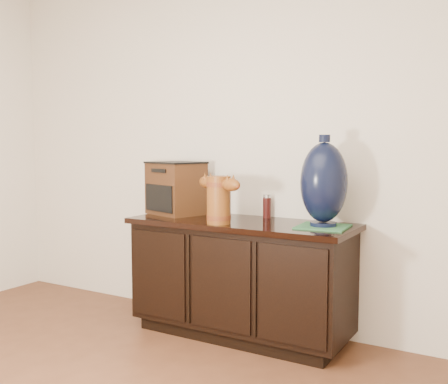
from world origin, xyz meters
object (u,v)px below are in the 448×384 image
Objects in this scene: terracotta_vessel at (219,197)px; lamp_base at (324,183)px; sideboard at (241,277)px; spray_can at (267,206)px; tv_radio at (176,188)px.

lamp_base is (0.60, 0.19, 0.10)m from terracotta_vessel.
terracotta_vessel reaches higher than sideboard.
lamp_base reaches higher than terracotta_vessel.
sideboard is at bearing -110.53° from spray_can.
spray_can is at bearing 94.61° from terracotta_vessel.
lamp_base is at bearing 1.82° from sideboard.
sideboard is 0.83m from lamp_base.
tv_radio is 2.80× the size of spray_can.
lamp_base is at bearing 15.66° from tv_radio.
spray_can is at bearing 156.84° from lamp_base.
sideboard is 2.73× the size of lamp_base.
sideboard is at bearing 95.48° from terracotta_vessel.
lamp_base is (1.09, -0.04, 0.08)m from tv_radio.
terracotta_vessel is at bearing -7.47° from tv_radio.
sideboard is 3.33× the size of tv_radio.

